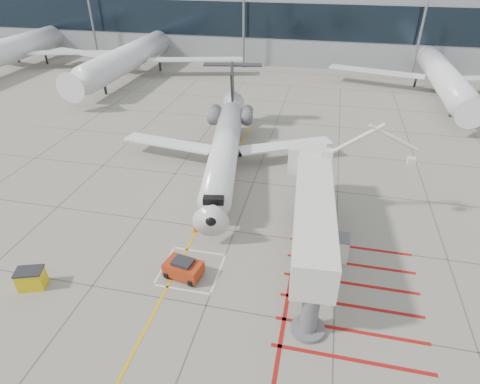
% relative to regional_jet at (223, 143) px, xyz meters
% --- Properties ---
extents(ground_plane, '(260.00, 260.00, 0.00)m').
position_rel_regional_jet_xyz_m(ground_plane, '(3.01, -12.08, -3.82)').
color(ground_plane, gray).
rests_on(ground_plane, ground).
extents(regional_jet, '(27.67, 32.60, 7.64)m').
position_rel_regional_jet_xyz_m(regional_jet, '(0.00, 0.00, 0.00)').
color(regional_jet, white).
rests_on(regional_jet, ground_plane).
extents(jet_bridge, '(9.46, 18.04, 7.01)m').
position_rel_regional_jet_xyz_m(jet_bridge, '(9.07, -10.63, -0.31)').
color(jet_bridge, silver).
rests_on(jet_bridge, ground_plane).
extents(pushback_tug, '(2.75, 2.00, 1.46)m').
position_rel_regional_jet_xyz_m(pushback_tug, '(0.74, -13.80, -3.09)').
color(pushback_tug, '#A72F10').
rests_on(pushback_tug, ground_plane).
extents(spill_bin, '(1.94, 1.59, 1.45)m').
position_rel_regional_jet_xyz_m(spill_bin, '(-8.78, -16.97, -3.10)').
color(spill_bin, '#DAB90C').
rests_on(spill_bin, ground_plane).
extents(baggage_cart, '(1.92, 1.30, 1.16)m').
position_rel_regional_jet_xyz_m(baggage_cart, '(8.56, -4.15, -3.24)').
color(baggage_cart, '#515156').
rests_on(baggage_cart, ground_plane).
extents(ground_power_unit, '(2.43, 1.45, 1.90)m').
position_rel_regional_jet_xyz_m(ground_power_unit, '(10.59, -9.49, -2.87)').
color(ground_power_unit, beige).
rests_on(ground_power_unit, ground_plane).
extents(cone_nose, '(0.41, 0.41, 0.57)m').
position_rel_regional_jet_xyz_m(cone_nose, '(-0.14, -8.76, -3.53)').
color(cone_nose, '#F2580C').
rests_on(cone_nose, ground_plane).
extents(cone_side, '(0.39, 0.39, 0.54)m').
position_rel_regional_jet_xyz_m(cone_side, '(1.17, -7.84, -3.55)').
color(cone_side, '#F0420C').
rests_on(cone_side, ground_plane).
extents(terminal_building, '(180.00, 28.00, 14.00)m').
position_rel_regional_jet_xyz_m(terminal_building, '(13.01, 57.92, 3.18)').
color(terminal_building, gray).
rests_on(terminal_building, ground_plane).
extents(terminal_glass_band, '(180.00, 0.10, 6.00)m').
position_rel_regional_jet_xyz_m(terminal_glass_band, '(13.01, 43.87, 4.18)').
color(terminal_glass_band, black).
rests_on(terminal_glass_band, ground_plane).
extents(bg_aircraft_a, '(37.61, 41.79, 12.54)m').
position_rel_regional_jet_xyz_m(bg_aircraft_a, '(-47.71, 33.92, 2.45)').
color(bg_aircraft_a, silver).
rests_on(bg_aircraft_a, ground_plane).
extents(bg_aircraft_b, '(37.02, 41.13, 12.34)m').
position_rel_regional_jet_xyz_m(bg_aircraft_b, '(-24.34, 33.92, 2.35)').
color(bg_aircraft_b, silver).
rests_on(bg_aircraft_b, ground_plane).
extents(bg_aircraft_c, '(33.17, 36.86, 11.06)m').
position_rel_regional_jet_xyz_m(bg_aircraft_c, '(25.44, 33.92, 1.71)').
color(bg_aircraft_c, silver).
rests_on(bg_aircraft_c, ground_plane).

